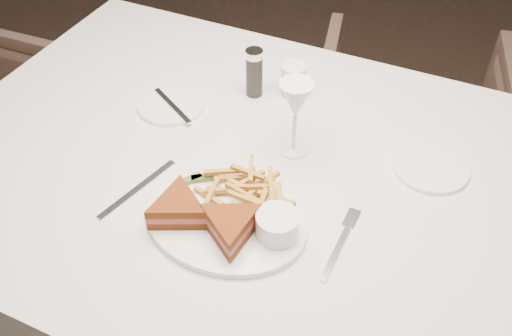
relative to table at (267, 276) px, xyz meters
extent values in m
plane|color=black|center=(-0.13, 0.33, -0.38)|extent=(5.00, 5.00, 0.00)
cube|color=silver|center=(0.00, 0.00, 0.00)|extent=(1.61, 1.19, 0.75)
imported|color=#4B372E|center=(0.06, 0.81, -0.05)|extent=(0.79, 0.77, 0.65)
ellipsoid|color=white|center=(0.00, -0.17, 0.38)|extent=(0.35, 0.29, 0.01)
cube|color=silver|center=(-0.20, -0.19, 0.38)|extent=(0.03, 0.21, 0.00)
cylinder|color=white|center=(-0.31, 0.07, 0.38)|extent=(0.16, 0.16, 0.01)
cylinder|color=white|center=(0.28, 0.19, 0.38)|extent=(0.16, 0.16, 0.01)
cylinder|color=black|center=(-0.17, 0.21, 0.44)|extent=(0.04, 0.04, 0.12)
cylinder|color=#AF6C2A|center=(-0.10, 0.27, 0.42)|extent=(0.06, 0.06, 0.08)
cube|color=#455F21|center=(-0.09, -0.10, 0.40)|extent=(0.05, 0.05, 0.01)
cube|color=#455F21|center=(-0.11, -0.13, 0.40)|extent=(0.04, 0.06, 0.01)
cylinder|color=white|center=(0.11, -0.15, 0.42)|extent=(0.08, 0.08, 0.05)
camera|label=1|loc=(0.44, -0.74, 1.21)|focal=40.00mm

